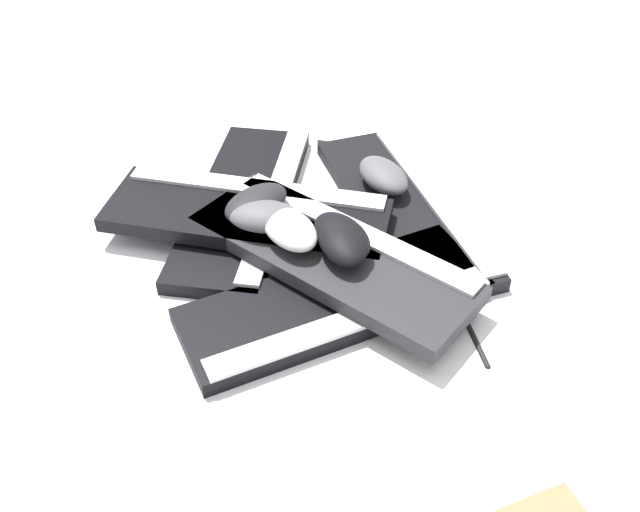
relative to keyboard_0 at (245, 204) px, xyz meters
name	(u,v)px	position (x,y,z in m)	size (l,w,h in m)	color
ground_plane	(320,279)	(-0.20, 0.07, -0.01)	(3.20, 3.20, 0.00)	white
keyboard_0	(245,204)	(0.00, 0.00, 0.00)	(0.33, 0.46, 0.03)	black
keyboard_1	(336,303)	(-0.25, 0.11, 0.00)	(0.35, 0.46, 0.03)	black
keyboard_2	(404,208)	(-0.23, -0.14, 0.00)	(0.44, 0.38, 0.03)	black
keyboard_3	(247,214)	(-0.05, 0.05, 0.03)	(0.46, 0.30, 0.03)	black
keyboard_4	(333,255)	(-0.21, 0.06, 0.03)	(0.45, 0.18, 0.03)	#232326
mouse_0	(133,207)	(0.14, 0.12, 0.01)	(0.11, 0.07, 0.04)	#B7B7BC
mouse_1	(342,236)	(-0.22, 0.05, 0.07)	(0.11, 0.07, 0.04)	black
mouse_2	(289,228)	(-0.15, 0.08, 0.07)	(0.11, 0.07, 0.04)	silver
mouse_4	(342,240)	(-0.23, 0.06, 0.07)	(0.11, 0.07, 0.04)	black
mouse_5	(383,175)	(-0.17, -0.16, 0.04)	(0.11, 0.07, 0.04)	#4C4C51
mouse_6	(264,216)	(-0.10, 0.07, 0.07)	(0.11, 0.07, 0.04)	#4C4C51
mouse_7	(256,203)	(-0.07, 0.06, 0.07)	(0.11, 0.07, 0.04)	black
cable_0	(422,220)	(-0.26, -0.14, -0.01)	(0.51, 0.37, 0.01)	black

